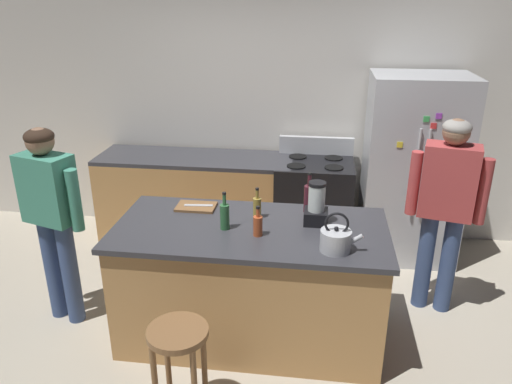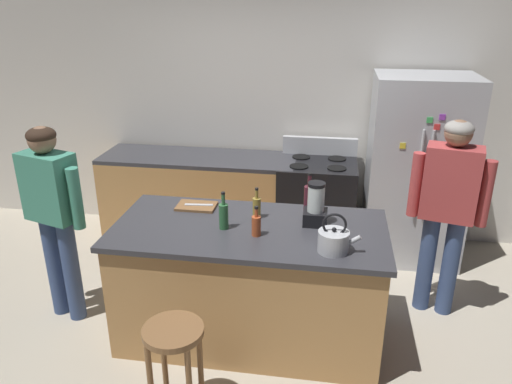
% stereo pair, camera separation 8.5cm
% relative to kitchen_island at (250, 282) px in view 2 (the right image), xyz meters
% --- Properties ---
extents(ground_plane, '(14.00, 14.00, 0.00)m').
position_rel_kitchen_island_xyz_m(ground_plane, '(0.00, 0.00, -0.46)').
color(ground_plane, '#B2A893').
extents(back_wall, '(8.00, 0.10, 2.70)m').
position_rel_kitchen_island_xyz_m(back_wall, '(0.00, 1.95, 0.89)').
color(back_wall, silver).
rests_on(back_wall, ground_plane).
extents(kitchen_island, '(1.95, 0.93, 0.92)m').
position_rel_kitchen_island_xyz_m(kitchen_island, '(0.00, 0.00, 0.00)').
color(kitchen_island, '#B7844C').
rests_on(kitchen_island, ground_plane).
extents(back_counter_run, '(2.00, 0.64, 0.92)m').
position_rel_kitchen_island_xyz_m(back_counter_run, '(-0.80, 1.55, -0.00)').
color(back_counter_run, '#B7844C').
rests_on(back_counter_run, ground_plane).
extents(refrigerator, '(0.90, 0.73, 1.79)m').
position_rel_kitchen_island_xyz_m(refrigerator, '(1.35, 1.50, 0.44)').
color(refrigerator, '#B7BABF').
rests_on(refrigerator, ground_plane).
extents(stove_range, '(0.76, 0.65, 1.10)m').
position_rel_kitchen_island_xyz_m(stove_range, '(0.43, 1.52, 0.01)').
color(stove_range, black).
rests_on(stove_range, ground_plane).
extents(person_by_island_left, '(0.59, 0.33, 1.58)m').
position_rel_kitchen_island_xyz_m(person_by_island_left, '(-1.51, 0.02, 0.50)').
color(person_by_island_left, '#384C7A').
rests_on(person_by_island_left, ground_plane).
extents(person_by_sink_right, '(0.59, 0.31, 1.61)m').
position_rel_kitchen_island_xyz_m(person_by_sink_right, '(1.45, 0.56, 0.52)').
color(person_by_sink_right, '#384C7A').
rests_on(person_by_sink_right, ground_plane).
extents(bar_stool, '(0.36, 0.36, 0.66)m').
position_rel_kitchen_island_xyz_m(bar_stool, '(-0.30, -0.86, 0.05)').
color(bar_stool, brown).
rests_on(bar_stool, ground_plane).
extents(blender_appliance, '(0.17, 0.17, 0.31)m').
position_rel_kitchen_island_xyz_m(blender_appliance, '(0.46, 0.13, 0.59)').
color(blender_appliance, black).
rests_on(blender_appliance, kitchen_island).
extents(bottle_vinegar, '(0.06, 0.06, 0.24)m').
position_rel_kitchen_island_xyz_m(bottle_vinegar, '(0.03, 0.17, 0.54)').
color(bottle_vinegar, olive).
rests_on(bottle_vinegar, kitchen_island).
extents(bottle_cooking_sauce, '(0.06, 0.06, 0.22)m').
position_rel_kitchen_island_xyz_m(bottle_cooking_sauce, '(0.07, -0.12, 0.53)').
color(bottle_cooking_sauce, '#B24C26').
rests_on(bottle_cooking_sauce, kitchen_island).
extents(bottle_wine, '(0.08, 0.08, 0.32)m').
position_rel_kitchen_island_xyz_m(bottle_wine, '(0.40, 0.32, 0.57)').
color(bottle_wine, '#471923').
rests_on(bottle_wine, kitchen_island).
extents(bottle_olive_oil, '(0.07, 0.07, 0.28)m').
position_rel_kitchen_island_xyz_m(bottle_olive_oil, '(-0.17, -0.05, 0.56)').
color(bottle_olive_oil, '#2D6638').
rests_on(bottle_olive_oil, kitchen_island).
extents(tea_kettle, '(0.28, 0.20, 0.27)m').
position_rel_kitchen_island_xyz_m(tea_kettle, '(0.59, -0.26, 0.53)').
color(tea_kettle, '#B7BABF').
rests_on(tea_kettle, kitchen_island).
extents(cutting_board, '(0.30, 0.20, 0.02)m').
position_rel_kitchen_island_xyz_m(cutting_board, '(-0.47, 0.28, 0.47)').
color(cutting_board, brown).
rests_on(cutting_board, kitchen_island).
extents(chef_knife, '(0.22, 0.05, 0.01)m').
position_rel_kitchen_island_xyz_m(chef_knife, '(-0.45, 0.28, 0.48)').
color(chef_knife, '#B7BABF').
rests_on(chef_knife, cutting_board).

